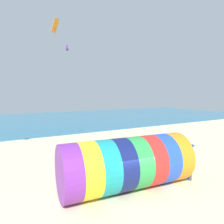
{
  "coord_description": "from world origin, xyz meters",
  "views": [
    {
      "loc": [
        -6.99,
        -10.14,
        6.38
      ],
      "look_at": [
        0.17,
        2.76,
        5.04
      ],
      "focal_mm": 32.0,
      "sensor_mm": 36.0,
      "label": 1
    }
  ],
  "objects_px": {
    "kite_purple_box": "(67,48)",
    "kite_handler": "(190,169)",
    "bystander_near_water": "(151,142)",
    "beach_flag": "(193,147)",
    "giant_inflatable_tube": "(127,163)",
    "kite_orange_diamond": "(55,26)"
  },
  "relations": [
    {
      "from": "kite_handler",
      "to": "kite_purple_box",
      "type": "relative_size",
      "value": 2.23
    },
    {
      "from": "kite_purple_box",
      "to": "beach_flag",
      "type": "xyz_separation_m",
      "value": [
        4.67,
        -17.05,
        -10.34
      ]
    },
    {
      "from": "kite_orange_diamond",
      "to": "kite_handler",
      "type": "bearing_deg",
      "value": -58.48
    },
    {
      "from": "beach_flag",
      "to": "kite_purple_box",
      "type": "bearing_deg",
      "value": 105.3
    },
    {
      "from": "giant_inflatable_tube",
      "to": "kite_purple_box",
      "type": "xyz_separation_m",
      "value": [
        0.95,
        16.31,
        10.88
      ]
    },
    {
      "from": "kite_orange_diamond",
      "to": "bystander_near_water",
      "type": "relative_size",
      "value": 1.5
    },
    {
      "from": "kite_handler",
      "to": "kite_orange_diamond",
      "type": "relative_size",
      "value": 0.7
    },
    {
      "from": "kite_purple_box",
      "to": "kite_orange_diamond",
      "type": "xyz_separation_m",
      "value": [
        -3.06,
        -6.25,
        0.62
      ]
    },
    {
      "from": "kite_purple_box",
      "to": "bystander_near_water",
      "type": "distance_m",
      "value": 16.63
    },
    {
      "from": "bystander_near_water",
      "to": "beach_flag",
      "type": "relative_size",
      "value": 0.62
    },
    {
      "from": "kite_purple_box",
      "to": "bystander_near_water",
      "type": "relative_size",
      "value": 0.47
    },
    {
      "from": "kite_purple_box",
      "to": "kite_orange_diamond",
      "type": "relative_size",
      "value": 0.31
    },
    {
      "from": "giant_inflatable_tube",
      "to": "bystander_near_water",
      "type": "xyz_separation_m",
      "value": [
        7.81,
        6.82,
        -0.94
      ]
    },
    {
      "from": "kite_handler",
      "to": "giant_inflatable_tube",
      "type": "bearing_deg",
      "value": 165.87
    },
    {
      "from": "kite_purple_box",
      "to": "bystander_near_water",
      "type": "xyz_separation_m",
      "value": [
        6.86,
        -9.49,
        -11.82
      ]
    },
    {
      "from": "giant_inflatable_tube",
      "to": "kite_orange_diamond",
      "type": "height_order",
      "value": "kite_orange_diamond"
    },
    {
      "from": "giant_inflatable_tube",
      "to": "kite_orange_diamond",
      "type": "bearing_deg",
      "value": 101.81
    },
    {
      "from": "kite_orange_diamond",
      "to": "giant_inflatable_tube",
      "type": "bearing_deg",
      "value": -78.19
    },
    {
      "from": "kite_handler",
      "to": "kite_purple_box",
      "type": "height_order",
      "value": "kite_purple_box"
    },
    {
      "from": "giant_inflatable_tube",
      "to": "kite_orange_diamond",
      "type": "xyz_separation_m",
      "value": [
        -2.1,
        10.06,
        11.5
      ]
    },
    {
      "from": "kite_purple_box",
      "to": "kite_orange_diamond",
      "type": "bearing_deg",
      "value": -116.06
    },
    {
      "from": "kite_purple_box",
      "to": "kite_handler",
      "type": "bearing_deg",
      "value": -77.59
    }
  ]
}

